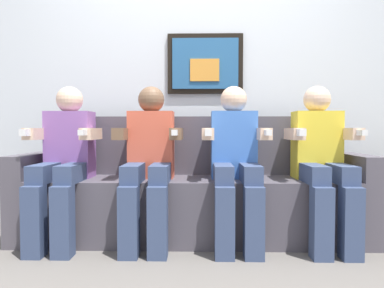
{
  "coord_description": "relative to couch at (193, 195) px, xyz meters",
  "views": [
    {
      "loc": [
        0.05,
        -2.34,
        0.8
      ],
      "look_at": [
        0.0,
        0.15,
        0.7
      ],
      "focal_mm": 33.9,
      "sensor_mm": 36.0,
      "label": 1
    }
  ],
  "objects": [
    {
      "name": "person_rightmost",
      "position": [
        0.89,
        -0.17,
        0.29
      ],
      "size": [
        0.46,
        0.56,
        1.11
      ],
      "color": "yellow",
      "rests_on": "ground_plane"
    },
    {
      "name": "person_leftmost",
      "position": [
        -0.89,
        -0.17,
        0.29
      ],
      "size": [
        0.46,
        0.56,
        1.11
      ],
      "color": "#8C59A5",
      "rests_on": "ground_plane"
    },
    {
      "name": "person_left_center",
      "position": [
        -0.3,
        -0.17,
        0.29
      ],
      "size": [
        0.46,
        0.56,
        1.11
      ],
      "color": "#D8593F",
      "rests_on": "ground_plane"
    },
    {
      "name": "ground_plane",
      "position": [
        0.0,
        -0.33,
        -0.31
      ],
      "size": [
        6.4,
        6.4,
        0.0
      ],
      "primitive_type": "plane",
      "color": "#66605B"
    },
    {
      "name": "back_wall_assembly",
      "position": [
        0.0,
        0.44,
        0.99
      ],
      "size": [
        4.92,
        0.1,
        2.6
      ],
      "color": "silver",
      "rests_on": "ground_plane"
    },
    {
      "name": "person_right_center",
      "position": [
        0.3,
        -0.17,
        0.29
      ],
      "size": [
        0.46,
        0.56,
        1.11
      ],
      "color": "#3F72CC",
      "rests_on": "ground_plane"
    },
    {
      "name": "couch",
      "position": [
        0.0,
        0.0,
        0.0
      ],
      "size": [
        2.52,
        0.58,
        0.9
      ],
      "color": "#514C56",
      "rests_on": "ground_plane"
    }
  ]
}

